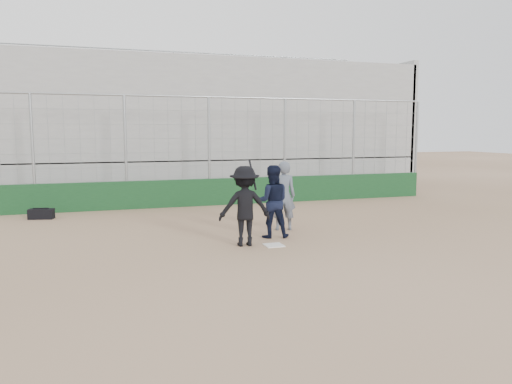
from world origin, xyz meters
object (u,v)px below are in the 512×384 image
object	(u,v)px
catcher_crouched	(272,214)
equipment_bag	(41,214)
umpire	(283,199)
batter_at_plate	(245,206)

from	to	relation	value
catcher_crouched	equipment_bag	world-z (taller)	catcher_crouched
umpire	catcher_crouched	bearing A→B (deg)	65.26
batter_at_plate	equipment_bag	distance (m)	7.51
catcher_crouched	umpire	size ratio (longest dim) A/B	0.73
batter_at_plate	catcher_crouched	bearing A→B (deg)	33.77
catcher_crouched	equipment_bag	distance (m)	7.73
umpire	equipment_bag	distance (m)	7.78
equipment_bag	umpire	bearing A→B (deg)	-31.06
catcher_crouched	umpire	xyz separation A→B (m)	(0.65, 0.87, 0.24)
batter_at_plate	umpire	distance (m)	2.17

